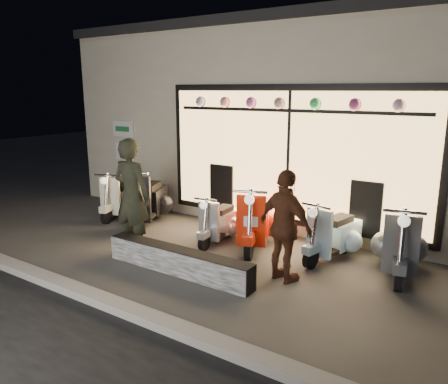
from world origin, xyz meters
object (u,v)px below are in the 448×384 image
(graffiti_barrier, at_px, (178,261))
(scooter_silver, at_px, (221,221))
(scooter_red, at_px, (257,220))
(man, at_px, (132,196))
(woman, at_px, (285,227))

(graffiti_barrier, distance_m, scooter_silver, 1.70)
(graffiti_barrier, relative_size, scooter_red, 1.67)
(scooter_red, bearing_deg, graffiti_barrier, -121.51)
(scooter_red, xyz_separation_m, man, (-1.62, -1.49, 0.54))
(man, relative_size, woman, 1.19)
(scooter_silver, bearing_deg, man, -131.57)
(graffiti_barrier, relative_size, man, 1.31)
(man, bearing_deg, scooter_silver, -129.58)
(scooter_silver, xyz_separation_m, scooter_red, (0.66, 0.17, 0.09))
(graffiti_barrier, relative_size, scooter_silver, 2.09)
(scooter_silver, height_order, man, man)
(scooter_silver, height_order, woman, woman)
(woman, bearing_deg, man, 25.60)
(graffiti_barrier, height_order, woman, woman)
(man, bearing_deg, woman, -176.67)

